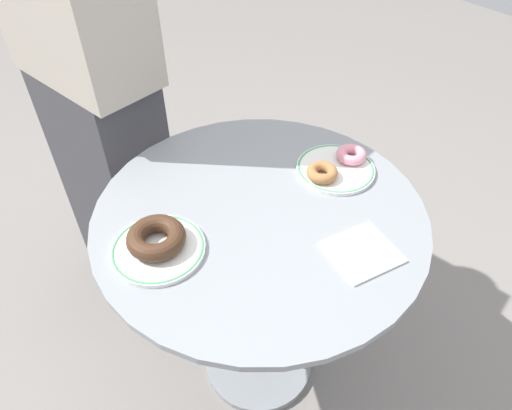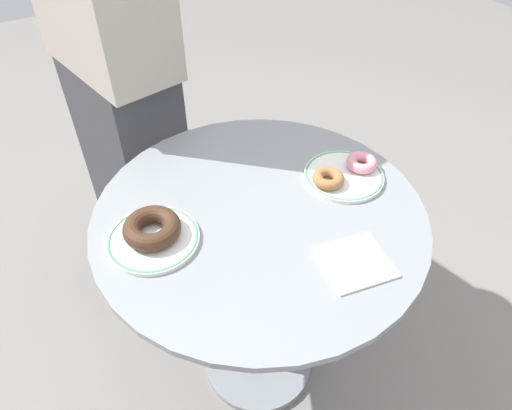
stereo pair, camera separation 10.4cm
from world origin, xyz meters
The scene contains 9 objects.
ground_plane centered at (0.00, 0.00, -0.01)m, with size 7.00×7.00×0.02m, color gray.
cafe_table centered at (0.00, 0.00, 0.52)m, with size 0.79×0.79×0.71m.
plate_left centered at (-0.25, 0.04, 0.71)m, with size 0.20×0.20×0.01m.
plate_right centered at (0.25, -0.01, 0.71)m, with size 0.20×0.20×0.01m.
donut_chocolate centered at (-0.24, 0.05, 0.74)m, with size 0.13×0.13×0.04m, color #422819.
donut_pink_frosted centered at (0.30, -0.01, 0.73)m, with size 0.08×0.08×0.03m, color pink.
donut_cinnamon centered at (0.19, -0.01, 0.73)m, with size 0.08×0.08×0.03m, color #A36B3D.
paper_napkin centered at (0.09, -0.24, 0.71)m, with size 0.14×0.13×0.01m, color white.
person_figure centered at (-0.10, 0.63, 0.81)m, with size 0.29×0.45×1.66m.
Camera 1 is at (-0.51, -0.60, 1.47)m, focal length 32.78 mm.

